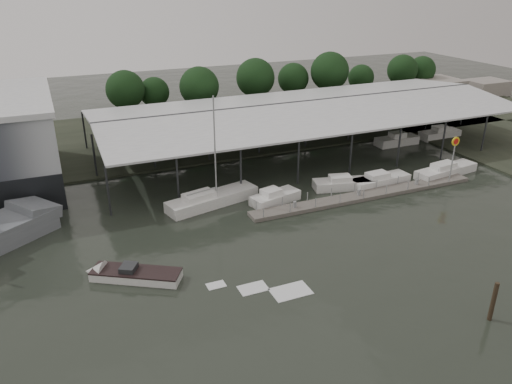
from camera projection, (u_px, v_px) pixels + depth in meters
name	position (u px, v px, depth m)	size (l,w,h in m)	color
ground	(286.00, 270.00, 42.09)	(200.00, 200.00, 0.00)	#232921
land_strip_far	(166.00, 135.00, 77.43)	(140.00, 30.00, 0.30)	#33382A
covered_boat_shed	(307.00, 106.00, 69.38)	(58.24, 24.00, 6.96)	silver
floating_dock	(366.00, 195.00, 55.86)	(28.00, 2.00, 1.40)	#66615A
shell_fuel_sign	(454.00, 150.00, 58.70)	(1.10, 0.18, 5.55)	#929698
distant_commercial_buildings	(450.00, 89.00, 100.34)	(22.00, 8.00, 4.00)	gray
white_sailboat	(211.00, 199.00, 53.75)	(10.72, 4.96, 12.01)	white
speedboat_underway	(128.00, 274.00, 40.76)	(17.02, 10.94, 2.00)	white
moored_cruiser_0	(275.00, 197.00, 54.34)	(6.00, 3.51, 1.70)	white
moored_cruiser_1	(343.00, 183.00, 57.94)	(7.32, 3.85, 1.70)	white
moored_cruiser_2	(380.00, 180.00, 58.83)	(7.56, 2.65, 1.70)	white
moored_cruiser_3	(445.00, 170.00, 61.81)	(9.19, 3.37, 1.70)	white
horizon_tree_line	(285.00, 78.00, 88.23)	(64.50, 10.93, 10.36)	black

